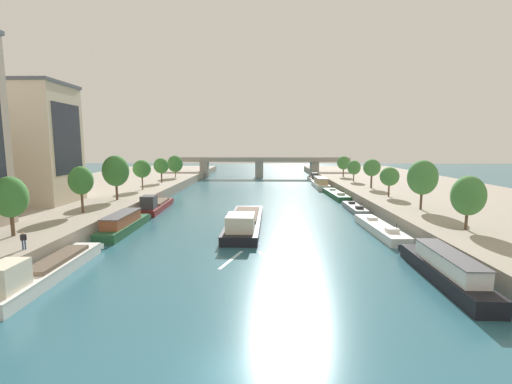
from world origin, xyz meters
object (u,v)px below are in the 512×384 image
at_px(moored_boat_right_midway, 354,208).
at_px(moored_boat_right_gap_after, 336,194).
at_px(moored_boat_right_end, 320,183).
at_px(moored_boat_left_far, 44,271).
at_px(tree_right_end_of_row, 354,168).
at_px(tree_left_far, 175,164).
at_px(tree_right_midway, 468,196).
at_px(barge_midriver, 244,221).
at_px(tree_left_distant, 161,166).
at_px(moored_boat_left_gap_after, 156,205).
at_px(tree_left_end_of_row, 142,169).
at_px(bridge_far, 259,165).
at_px(tree_left_third, 10,197).
at_px(moored_boat_right_second, 445,269).
at_px(person_on_quay, 24,239).
at_px(tree_right_second, 389,177).
at_px(tree_right_past_mid, 372,168).
at_px(tree_right_by_lamp, 344,163).
at_px(tree_right_nearest, 423,178).
at_px(tree_left_by_lamp, 116,171).
at_px(moored_boat_left_end, 124,224).
at_px(tree_left_nearest, 81,181).
at_px(moored_boat_right_far, 379,228).

height_order(moored_boat_right_midway, moored_boat_right_gap_after, moored_boat_right_gap_after).
relative_size(moored_boat_right_gap_after, moored_boat_right_end, 1.04).
height_order(moored_boat_left_far, tree_right_end_of_row, tree_right_end_of_row).
distance_m(tree_left_far, tree_right_midway, 78.11).
relative_size(barge_midriver, tree_left_distant, 3.64).
distance_m(moored_boat_left_gap_after, moored_boat_right_end, 48.21).
relative_size(tree_left_end_of_row, tree_right_end_of_row, 1.16).
relative_size(tree_right_end_of_row, bridge_far, 0.09).
height_order(tree_left_distant, tree_right_midway, tree_left_distant).
xyz_separation_m(tree_left_third, tree_right_midway, (48.96, 3.79, -0.26)).
xyz_separation_m(moored_boat_left_gap_after, tree_left_third, (-7.07, -26.05, 5.33)).
xyz_separation_m(moored_boat_right_second, person_on_quay, (-37.29, 1.63, 1.92)).
distance_m(tree_left_far, tree_right_second, 60.31).
bearing_deg(tree_right_past_mid, bridge_far, 117.98).
relative_size(moored_boat_right_midway, tree_right_past_mid, 1.79).
height_order(moored_boat_right_midway, tree_right_end_of_row, tree_right_end_of_row).
bearing_deg(tree_right_second, moored_boat_right_gap_after, 115.43).
height_order(moored_boat_right_midway, tree_right_by_lamp, tree_right_by_lamp).
height_order(moored_boat_left_far, tree_right_nearest, tree_right_nearest).
relative_size(moored_boat_right_midway, moored_boat_right_end, 0.71).
distance_m(tree_right_midway, tree_right_end_of_row, 51.74).
bearing_deg(moored_boat_right_second, moored_boat_left_far, -179.02).
bearing_deg(tree_left_end_of_row, tree_left_by_lamp, -88.79).
height_order(moored_boat_right_midway, tree_left_distant, tree_left_distant).
height_order(tree_right_midway, tree_right_end_of_row, tree_right_midway).
bearing_deg(tree_right_end_of_row, tree_right_midway, -90.49).
height_order(moored_boat_right_end, tree_right_by_lamp, tree_right_by_lamp).
xyz_separation_m(moored_boat_left_gap_after, tree_right_second, (42.09, 3.11, 4.90)).
relative_size(moored_boat_right_end, tree_left_by_lamp, 2.09).
xyz_separation_m(moored_boat_left_far, moored_boat_left_gap_after, (-0.36, 32.97, -0.00)).
bearing_deg(tree_right_nearest, moored_boat_left_gap_after, 166.88).
distance_m(tree_right_midway, person_on_quay, 45.52).
bearing_deg(moored_boat_left_gap_after, moored_boat_left_end, -88.79).
distance_m(moored_boat_left_gap_after, tree_right_nearest, 43.81).
distance_m(tree_left_by_lamp, tree_left_end_of_row, 13.99).
bearing_deg(barge_midriver, bridge_far, 89.06).
distance_m(tree_left_by_lamp, bridge_far, 69.30).
height_order(moored_boat_left_gap_after, person_on_quay, person_on_quay).
xyz_separation_m(tree_right_nearest, tree_right_by_lamp, (0.41, 52.84, -0.66)).
bearing_deg(moored_boat_right_midway, tree_right_midway, -73.43).
bearing_deg(moored_boat_right_midway, tree_right_second, 22.90).
relative_size(moored_boat_left_end, moored_boat_right_second, 0.94).
bearing_deg(bridge_far, moored_boat_right_second, -80.02).
bearing_deg(person_on_quay, tree_right_past_mid, 45.80).
bearing_deg(moored_boat_right_end, tree_right_midway, -82.49).
distance_m(moored_boat_right_second, tree_right_second, 36.58).
bearing_deg(tree_right_midway, tree_left_nearest, 169.50).
xyz_separation_m(moored_boat_left_far, moored_boat_right_midway, (34.84, 33.16, -0.42)).
distance_m(tree_left_third, tree_right_nearest, 51.93).
height_order(moored_boat_right_far, tree_right_end_of_row, tree_right_end_of_row).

